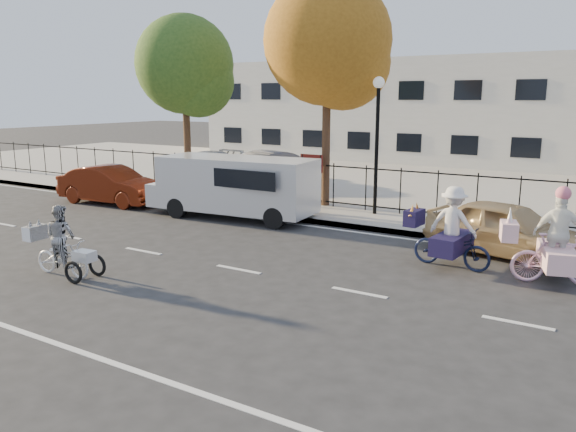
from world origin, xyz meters
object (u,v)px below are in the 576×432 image
Objects in this scene: lot_car_a at (204,165)px; lot_car_c at (261,169)px; lot_car_b at (251,167)px; lamppost at (378,121)px; red_sedan at (111,185)px; zebra_trike at (62,249)px; pedestrian at (258,181)px; bull_bike at (451,235)px; white_van at (234,185)px; unicorn_bike at (556,249)px; gold_sedan at (507,229)px.

lot_car_c is at bearing -4.42° from lot_car_a.
lot_car_a is at bearing -177.31° from lot_car_b.
lamppost is 1.03× the size of red_sedan.
pedestrian is (-0.33, 8.12, 0.43)m from zebra_trike.
bull_bike reaches higher than lot_car_b.
red_sedan is (-5.37, -0.34, -0.40)m from white_van.
white_van is (-0.38, 6.84, 0.47)m from zebra_trike.
white_van is 1.38× the size of lot_car_a.
unicorn_bike reaches higher than zebra_trike.
lot_car_a is at bearing 81.51° from gold_sedan.
lot_car_b is (-3.84, 5.08, -0.28)m from pedestrian.
lot_car_c is (3.68, -0.65, 0.12)m from lot_car_a.
lamppost is at bearing 75.64° from gold_sedan.
pedestrian is at bearing -2.08° from zebra_trike.
lot_car_a is (-14.65, 6.17, 0.06)m from gold_sedan.
zebra_trike is 0.46× the size of gold_sedan.
gold_sedan is at bearing -33.78° from lot_car_b.
lamppost reaches higher than bull_bike.
unicorn_bike is 1.03× the size of bull_bike.
gold_sedan is at bearing -6.33° from white_van.
pedestrian is (5.42, 1.62, 0.35)m from red_sedan.
lamppost is 9.95m from red_sedan.
pedestrian is at bearing -165.25° from lamppost.
unicorn_bike is at bearing -12.72° from lot_car_c.
zebra_trike is at bearing 144.03° from gold_sedan.
white_van reaches higher than gold_sedan.
pedestrian is 0.40× the size of lot_car_b.
lamppost reaches higher than lot_car_a.
bull_bike reaches higher than lot_car_a.
zebra_trike is 0.88× the size of unicorn_bike.
white_van is at bearing -38.34° from lot_car_a.
pedestrian is (-8.37, 1.45, 0.36)m from gold_sedan.
red_sedan is at bearing 178.39° from white_van.
lamppost is 5.93m from bull_bike.
white_van is at bearing 81.93° from bull_bike.
lot_car_a is (-10.14, 3.70, -2.36)m from lamppost.
gold_sedan is at bearing -8.81° from lot_car_c.
lamppost reaches higher than red_sedan.
white_van is 8.43m from gold_sedan.
zebra_trike is at bearing -141.88° from red_sedan.
lamppost reaches higher than lot_car_c.
lot_car_a is at bearing 22.81° from zebra_trike.
white_van is at bearing -46.67° from lot_car_c.
unicorn_bike is 1.19× the size of pedestrian.
lamppost is 0.97× the size of lot_car_b.
red_sedan is 1.02× the size of lot_car_a.
white_van reaches higher than pedestrian.
lamppost reaches higher than unicorn_bike.
pedestrian is at bearing 55.97° from unicorn_bike.
pedestrian is 0.43× the size of lot_car_a.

